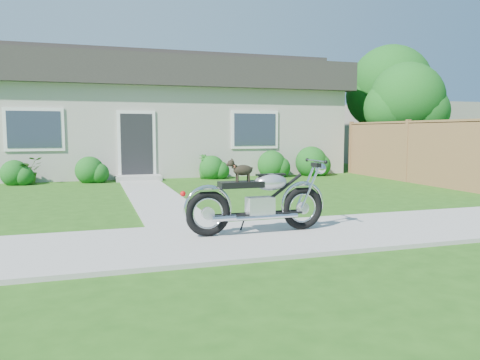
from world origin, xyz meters
name	(u,v)px	position (x,y,z in m)	size (l,w,h in m)	color
ground	(297,235)	(0.00, 0.00, 0.00)	(80.00, 80.00, 0.00)	#235114
sidewalk	(297,234)	(0.00, 0.00, 0.02)	(24.00, 2.20, 0.04)	#9E9B93
walkway	(153,195)	(-1.50, 5.00, 0.01)	(1.20, 8.00, 0.03)	#9E9B93
house	(168,115)	(0.00, 11.99, 2.16)	(12.60, 7.03, 4.50)	#ADA99C
fence	(407,151)	(6.30, 5.75, 0.94)	(0.12, 6.62, 1.90)	brown
tree_near	(411,103)	(7.86, 7.69, 2.53)	(2.63, 2.58, 3.95)	#3D2B1C
tree_far	(394,90)	(8.82, 10.04, 3.20)	(3.26, 3.26, 4.99)	#3D2B1C
shrub_row	(223,166)	(1.24, 8.50, 0.41)	(10.40, 1.10, 1.10)	#165417
potted_plant_left	(29,171)	(-4.64, 8.55, 0.40)	(0.72, 0.63, 0.80)	#285616
potted_plant_right	(205,167)	(0.63, 8.55, 0.40)	(0.45, 0.45, 0.80)	#1D611A
motorcycle_with_dog	(260,200)	(-0.52, 0.17, 0.53)	(2.22, 0.60, 1.10)	black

